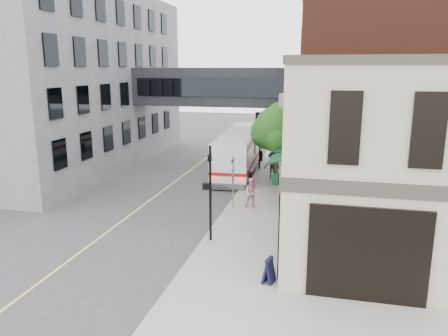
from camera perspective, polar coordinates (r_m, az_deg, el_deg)
The scene contains 17 objects.
ground at distance 19.18m, azimuth -4.51°, elevation -11.86°, with size 120.00×120.00×0.00m, color #38383A.
sidewalk_main at distance 31.75m, azimuth 6.66°, elevation -1.60°, with size 4.00×60.00×0.15m, color gray.
corner_building at distance 19.26m, azimuth 23.62°, elevation 0.40°, with size 10.19×8.12×8.45m.
brick_building at distance 31.88m, azimuth 21.85°, elevation 10.22°, with size 13.76×18.00×14.00m.
opposite_building at distance 39.52m, azimuth -21.69°, elevation 10.63°, with size 14.00×24.00×14.00m, color slate.
skyway_bridge at distance 35.57m, azimuth -0.44°, elevation 10.55°, with size 14.00×3.18×3.00m.
traffic_signal_near at distance 19.87m, azimuth -1.90°, elevation -1.78°, with size 0.44×0.22×4.60m.
traffic_signal_far at distance 34.25m, azimuth 4.50°, elevation 5.10°, with size 0.53×0.28×4.50m.
street_sign_pole at distance 24.83m, azimuth 1.18°, elevation -1.24°, with size 0.08×0.75×3.00m.
street_tree at distance 30.21m, azimuth 7.05°, elevation 5.07°, with size 3.80×3.20×5.60m.
lane_marking at distance 29.62m, azimuth -7.87°, elevation -2.85°, with size 0.12×40.00×0.01m, color #D8CC4C.
bus at distance 34.11m, azimuth 2.10°, elevation 2.40°, with size 3.28×11.73×3.12m.
pedestrian_a at distance 30.03m, azimuth 7.58°, elevation -0.57°, with size 0.65×0.43×1.79m, color white.
pedestrian_b at distance 25.12m, azimuth 3.67°, elevation -3.25°, with size 0.85×0.66×1.74m, color pink.
pedestrian_c at distance 31.83m, azimuth 6.31°, elevation 0.38°, with size 1.25×0.72×1.93m, color #232129.
newspaper_box at distance 30.21m, azimuth 6.81°, elevation -1.39°, with size 0.42×0.37×0.84m, color #124E25.
sandwich_board at distance 16.87m, azimuth 5.89°, elevation -13.15°, with size 0.35×0.55×0.98m, color black.
Camera 1 is at (5.41, -16.53, 8.08)m, focal length 35.00 mm.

